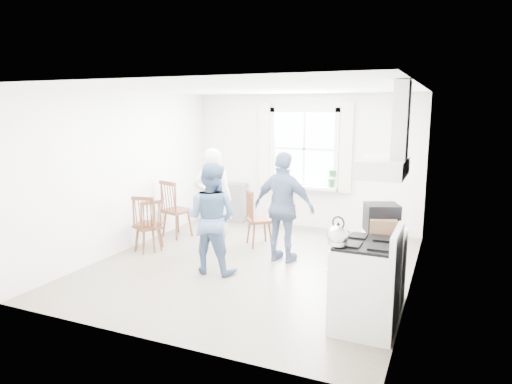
% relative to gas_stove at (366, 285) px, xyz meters
% --- Properties ---
extents(room_shell, '(4.62, 5.12, 2.64)m').
position_rel_gas_stove_xyz_m(room_shell, '(-1.91, 1.35, 0.82)').
color(room_shell, gray).
rests_on(room_shell, ground).
extents(window_assembly, '(1.88, 0.24, 1.70)m').
position_rel_gas_stove_xyz_m(window_assembly, '(-1.91, 3.80, 0.98)').
color(window_assembly, white).
rests_on(window_assembly, room_shell).
extents(range_hood, '(0.45, 0.76, 0.94)m').
position_rel_gas_stove_xyz_m(range_hood, '(0.16, -0.00, 1.42)').
color(range_hood, white).
rests_on(range_hood, room_shell).
extents(shelf_unit, '(0.40, 0.30, 0.80)m').
position_rel_gas_stove_xyz_m(shelf_unit, '(-3.31, 3.68, -0.08)').
color(shelf_unit, gray).
rests_on(shelf_unit, ground).
extents(gas_stove, '(0.68, 0.76, 1.12)m').
position_rel_gas_stove_xyz_m(gas_stove, '(0.00, 0.00, 0.00)').
color(gas_stove, silver).
rests_on(gas_stove, ground).
extents(kettle, '(0.22, 0.22, 0.31)m').
position_rel_gas_stove_xyz_m(kettle, '(-0.26, -0.26, 0.57)').
color(kettle, silver).
rests_on(kettle, gas_stove).
extents(low_cabinet, '(0.50, 0.55, 0.90)m').
position_rel_gas_stove_xyz_m(low_cabinet, '(0.07, 0.70, -0.03)').
color(low_cabinet, white).
rests_on(low_cabinet, ground).
extents(stereo_stack, '(0.47, 0.45, 0.33)m').
position_rel_gas_stove_xyz_m(stereo_stack, '(0.03, 0.67, 0.58)').
color(stereo_stack, black).
rests_on(stereo_stack, low_cabinet).
extents(cardboard_box, '(0.33, 0.26, 0.19)m').
position_rel_gas_stove_xyz_m(cardboard_box, '(0.08, 0.52, 0.51)').
color(cardboard_box, '#8F6245').
rests_on(cardboard_box, low_cabinet).
extents(windsor_chair_a, '(0.47, 0.46, 0.94)m').
position_rel_gas_stove_xyz_m(windsor_chair_a, '(-3.79, 1.26, 0.09)').
color(windsor_chair_a, '#4D2818').
rests_on(windsor_chair_a, ground).
extents(windsor_chair_b, '(0.55, 0.55, 1.06)m').
position_rel_gas_stove_xyz_m(windsor_chair_b, '(-3.84, 2.10, 0.16)').
color(windsor_chair_b, '#4D2818').
rests_on(windsor_chair_b, ground).
extents(windsor_chair_c, '(0.50, 0.50, 0.87)m').
position_rel_gas_stove_xyz_m(windsor_chair_c, '(-3.70, 1.25, 0.05)').
color(windsor_chair_c, '#4D2818').
rests_on(windsor_chair_c, ground).
extents(person_left, '(0.81, 0.81, 1.70)m').
position_rel_gas_stove_xyz_m(person_left, '(-2.80, 1.75, 0.37)').
color(person_left, silver).
rests_on(person_left, ground).
extents(person_mid, '(0.80, 0.80, 1.59)m').
position_rel_gas_stove_xyz_m(person_mid, '(-2.34, 0.86, 0.31)').
color(person_mid, slate).
rests_on(person_mid, ground).
extents(person_right, '(1.10, 1.10, 1.69)m').
position_rel_gas_stove_xyz_m(person_right, '(-1.55, 1.70, 0.36)').
color(person_right, navy).
rests_on(person_right, ground).
extents(potted_plant, '(0.23, 0.23, 0.35)m').
position_rel_gas_stove_xyz_m(potted_plant, '(-1.32, 3.71, 0.54)').
color(potted_plant, '#306C36').
rests_on(potted_plant, window_assembly).
extents(windsor_chair_d, '(0.57, 0.57, 0.98)m').
position_rel_gas_stove_xyz_m(windsor_chair_d, '(-2.29, 2.24, 0.11)').
color(windsor_chair_d, '#4D2818').
rests_on(windsor_chair_d, ground).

